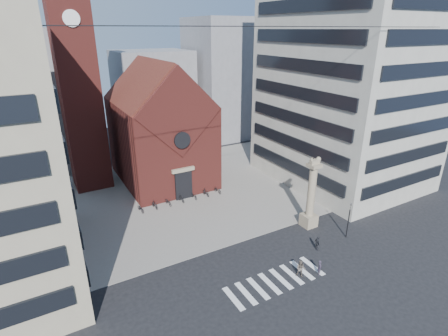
{
  "coord_description": "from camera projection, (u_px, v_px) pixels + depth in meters",
  "views": [
    {
      "loc": [
        -16.55,
        -23.45,
        21.82
      ],
      "look_at": [
        1.3,
        8.0,
        7.38
      ],
      "focal_mm": 28.0,
      "sensor_mm": 36.0,
      "label": 1
    }
  ],
  "objects": [
    {
      "name": "pedestrian_2",
      "position": [
        317.0,
        243.0,
        36.79
      ],
      "size": [
        0.58,
        0.98,
        1.56
      ],
      "primitive_type": "imported",
      "rotation": [
        0.0,
        0.0,
        1.34
      ],
      "color": "#24252B",
      "rests_on": "ground"
    },
    {
      "name": "zebra_crossing",
      "position": [
        275.0,
        281.0,
        32.44
      ],
      "size": [
        10.2,
        3.2,
        0.01
      ],
      "primitive_type": null,
      "color": "white",
      "rests_on": "ground"
    },
    {
      "name": "church",
      "position": [
        160.0,
        129.0,
        51.88
      ],
      "size": [
        12.0,
        16.65,
        18.0
      ],
      "color": "maroon",
      "rests_on": "ground"
    },
    {
      "name": "piazza",
      "position": [
        178.0,
        193.0,
        49.95
      ],
      "size": [
        46.0,
        30.0,
        0.05
      ],
      "primitive_type": "cube",
      "color": "gray",
      "rests_on": "ground"
    },
    {
      "name": "scooter_0",
      "position": [
        141.0,
        208.0,
        44.55
      ],
      "size": [
        0.78,
        1.79,
        0.91
      ],
      "primitive_type": "imported",
      "rotation": [
        0.0,
        0.0,
        0.11
      ],
      "color": "black",
      "rests_on": "piazza"
    },
    {
      "name": "bg_block_right",
      "position": [
        230.0,
        79.0,
        74.17
      ],
      "size": [
        16.0,
        14.0,
        24.0
      ],
      "primitive_type": "cube",
      "color": "gray",
      "rests_on": "ground"
    },
    {
      "name": "scooter_2",
      "position": [
        168.0,
        202.0,
        46.26
      ],
      "size": [
        0.78,
        1.79,
        0.91
      ],
      "primitive_type": "imported",
      "rotation": [
        0.0,
        0.0,
        0.11
      ],
      "color": "black",
      "rests_on": "piazza"
    },
    {
      "name": "bg_block_mid",
      "position": [
        154.0,
        97.0,
        70.37
      ],
      "size": [
        14.0,
        12.0,
        18.0
      ],
      "primitive_type": "cube",
      "color": "gray",
      "rests_on": "ground"
    },
    {
      "name": "scooter_5",
      "position": [
        206.0,
        192.0,
        48.81
      ],
      "size": [
        0.65,
        1.72,
        1.01
      ],
      "primitive_type": "imported",
      "rotation": [
        0.0,
        0.0,
        0.11
      ],
      "color": "black",
      "rests_on": "piazza"
    },
    {
      "name": "scooter_3",
      "position": [
        181.0,
        198.0,
        47.1
      ],
      "size": [
        0.65,
        1.72,
        1.01
      ],
      "primitive_type": "imported",
      "rotation": [
        0.0,
        0.0,
        0.11
      ],
      "color": "black",
      "rests_on": "piazza"
    },
    {
      "name": "traffic_light",
      "position": [
        349.0,
        219.0,
        38.46
      ],
      "size": [
        0.13,
        0.16,
        4.3
      ],
      "color": "black",
      "rests_on": "ground"
    },
    {
      "name": "scooter_6",
      "position": [
        218.0,
        190.0,
        49.69
      ],
      "size": [
        0.78,
        1.79,
        0.91
      ],
      "primitive_type": "imported",
      "rotation": [
        0.0,
        0.0,
        0.11
      ],
      "color": "black",
      "rests_on": "piazza"
    },
    {
      "name": "scooter_1",
      "position": [
        155.0,
        205.0,
        45.39
      ],
      "size": [
        0.65,
        1.72,
        1.01
      ],
      "primitive_type": "imported",
      "rotation": [
        0.0,
        0.0,
        0.11
      ],
      "color": "black",
      "rests_on": "piazza"
    },
    {
      "name": "building_right",
      "position": [
        349.0,
        73.0,
        49.37
      ],
      "size": [
        18.0,
        22.0,
        32.0
      ],
      "primitive_type": "cube",
      "color": "#B5B2A4",
      "rests_on": "ground"
    },
    {
      "name": "scooter_4",
      "position": [
        194.0,
        196.0,
        47.97
      ],
      "size": [
        0.78,
        1.79,
        0.91
      ],
      "primitive_type": "imported",
      "rotation": [
        0.0,
        0.0,
        0.11
      ],
      "color": "black",
      "rests_on": "piazza"
    },
    {
      "name": "pedestrian_1",
      "position": [
        301.0,
        269.0,
        32.74
      ],
      "size": [
        1.08,
        1.09,
        1.77
      ],
      "primitive_type": "imported",
      "rotation": [
        0.0,
        0.0,
        -0.83
      ],
      "color": "#5C534A",
      "rests_on": "ground"
    },
    {
      "name": "pedestrian_0",
      "position": [
        320.0,
        267.0,
        33.09
      ],
      "size": [
        0.66,
        0.66,
        1.55
      ],
      "primitive_type": "imported",
      "rotation": [
        0.0,
        0.0,
        0.78
      ],
      "color": "#2F2838",
      "rests_on": "ground"
    },
    {
      "name": "ground",
      "position": [
        252.0,
        265.0,
        34.62
      ],
      "size": [
        120.0,
        120.0,
        0.0
      ],
      "primitive_type": "plane",
      "color": "black",
      "rests_on": "ground"
    },
    {
      "name": "campanile",
      "position": [
        77.0,
        78.0,
        46.81
      ],
      "size": [
        5.5,
        5.5,
        31.2
      ],
      "color": "maroon",
      "rests_on": "ground"
    },
    {
      "name": "lion_column",
      "position": [
        311.0,
        200.0,
        40.35
      ],
      "size": [
        1.63,
        1.6,
        8.68
      ],
      "color": "tan",
      "rests_on": "ground"
    },
    {
      "name": "bg_block_left",
      "position": [
        1.0,
        104.0,
        53.68
      ],
      "size": [
        16.0,
        14.0,
        22.0
      ],
      "primitive_type": "cube",
      "color": "gray",
      "rests_on": "ground"
    }
  ]
}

